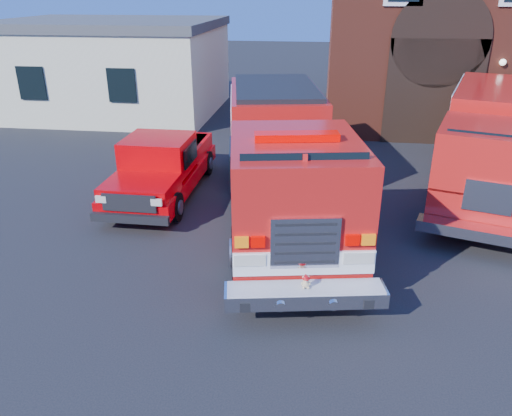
# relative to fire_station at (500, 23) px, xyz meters

# --- Properties ---
(ground) EXTENTS (100.00, 100.00, 0.00)m
(ground) POSITION_rel_fire_station_xyz_m (-8.99, -13.98, -4.25)
(ground) COLOR black
(ground) RESTS_ON ground
(parking_stripe_mid) EXTENTS (0.12, 3.00, 0.01)m
(parking_stripe_mid) POSITION_rel_fire_station_xyz_m (-2.49, -9.98, -4.25)
(parking_stripe_mid) COLOR yellow
(parking_stripe_mid) RESTS_ON ground
(parking_stripe_far) EXTENTS (0.12, 3.00, 0.01)m
(parking_stripe_far) POSITION_rel_fire_station_xyz_m (-2.49, -6.98, -4.25)
(parking_stripe_far) COLOR yellow
(parking_stripe_far) RESTS_ON ground
(fire_station) EXTENTS (15.20, 10.20, 8.45)m
(fire_station) POSITION_rel_fire_station_xyz_m (0.00, 0.00, 0.00)
(fire_station) COLOR maroon
(fire_station) RESTS_ON ground
(side_building) EXTENTS (10.20, 8.20, 4.35)m
(side_building) POSITION_rel_fire_station_xyz_m (-17.99, -0.99, -2.05)
(side_building) COLOR #E9E7C3
(side_building) RESTS_ON ground
(fire_engine) EXTENTS (4.48, 10.33, 3.08)m
(fire_engine) POSITION_rel_fire_station_xyz_m (-8.68, -12.43, -2.66)
(fire_engine) COLOR black
(fire_engine) RESTS_ON ground
(pickup_truck) EXTENTS (2.02, 5.60, 1.83)m
(pickup_truck) POSITION_rel_fire_station_xyz_m (-12.26, -11.57, -3.39)
(pickup_truck) COLOR black
(pickup_truck) RESTS_ON ground
(secondary_truck) EXTENTS (5.29, 9.35, 2.90)m
(secondary_truck) POSITION_rel_fire_station_xyz_m (-2.55, -9.92, -2.67)
(secondary_truck) COLOR black
(secondary_truck) RESTS_ON ground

